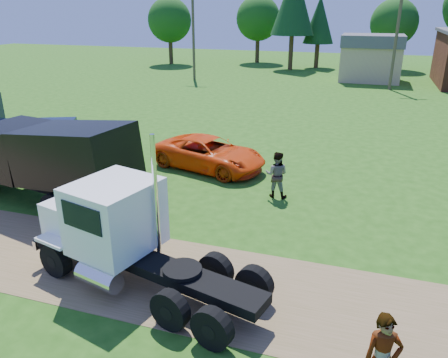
% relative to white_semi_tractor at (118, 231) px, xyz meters
% --- Properties ---
extents(ground, '(140.00, 140.00, 0.00)m').
position_rel_white_semi_tractor_xyz_m(ground, '(2.22, 0.33, -1.47)').
color(ground, '#225111').
rests_on(ground, ground).
extents(dirt_track, '(120.00, 4.20, 0.01)m').
position_rel_white_semi_tractor_xyz_m(dirt_track, '(2.22, 0.33, -1.47)').
color(dirt_track, brown).
rests_on(dirt_track, ground).
extents(white_semi_tractor, '(7.31, 3.90, 4.31)m').
position_rel_white_semi_tractor_xyz_m(white_semi_tractor, '(0.00, 0.00, 0.00)').
color(white_semi_tractor, black).
rests_on(white_semi_tractor, ground).
extents(black_dump_truck, '(8.35, 3.70, 3.54)m').
position_rel_white_semi_tractor_xyz_m(black_dump_truck, '(-5.16, 3.59, 0.48)').
color(black_dump_truck, black).
rests_on(black_dump_truck, ground).
extents(orange_pickup, '(6.02, 3.92, 1.54)m').
position_rel_white_semi_tractor_xyz_m(orange_pickup, '(-0.68, 9.40, -0.70)').
color(orange_pickup, '#EE460B').
rests_on(orange_pickup, ground).
extents(spectator_b, '(0.95, 0.75, 1.94)m').
position_rel_white_semi_tractor_xyz_m(spectator_b, '(3.08, 7.07, -0.50)').
color(spectator_b, '#999999').
rests_on(spectator_b, ground).
extents(tan_shed, '(6.20, 5.40, 4.70)m').
position_rel_white_semi_tractor_xyz_m(tan_shed, '(6.22, 40.33, 0.95)').
color(tan_shed, tan).
rests_on(tan_shed, ground).
extents(utility_poles, '(42.20, 0.28, 9.00)m').
position_rel_white_semi_tractor_xyz_m(utility_poles, '(8.22, 35.33, 3.24)').
color(utility_poles, '#463C28').
rests_on(utility_poles, ground).
extents(tree_row, '(56.58, 14.59, 11.93)m').
position_rel_white_semi_tractor_xyz_m(tree_row, '(9.97, 50.52, 5.23)').
color(tree_row, '#332315').
rests_on(tree_row, ground).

